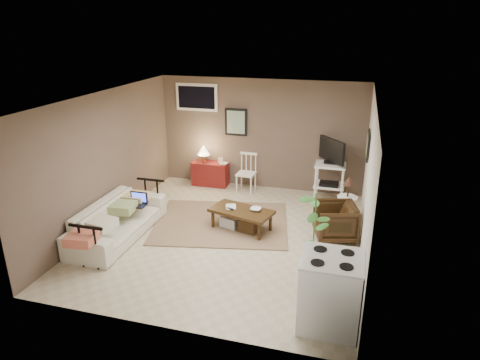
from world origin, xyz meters
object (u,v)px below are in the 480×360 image
(spindle_chair, at_px, (246,174))
(sofa, at_px, (117,214))
(tv_stand, at_px, (330,168))
(coffee_table, at_px, (241,218))
(side_table, at_px, (348,196))
(red_console, at_px, (210,171))
(potted_plant, at_px, (314,237))
(armchair, at_px, (335,220))
(stove, at_px, (330,292))

(spindle_chair, bearing_deg, sofa, -120.46)
(spindle_chair, relative_size, tv_stand, 0.64)
(coffee_table, relative_size, tv_stand, 0.92)
(sofa, xyz_separation_m, side_table, (3.76, 1.46, 0.18))
(red_console, height_order, potted_plant, potted_plant)
(tv_stand, bearing_deg, potted_plant, -89.58)
(sofa, bearing_deg, side_table, -68.81)
(side_table, height_order, armchair, side_table)
(spindle_chair, xyz_separation_m, stove, (2.11, -4.05, 0.08))
(red_console, relative_size, spindle_chair, 1.11)
(side_table, xyz_separation_m, stove, (-0.08, -2.83, -0.13))
(side_table, bearing_deg, sofa, -158.81)
(red_console, bearing_deg, armchair, -32.46)
(sofa, xyz_separation_m, tv_stand, (3.36, 2.67, 0.28))
(spindle_chair, bearing_deg, armchair, -40.55)
(armchair, height_order, potted_plant, potted_plant)
(armchair, xyz_separation_m, potted_plant, (-0.22, -1.51, 0.41))
(coffee_table, distance_m, armchair, 1.64)
(red_console, xyz_separation_m, spindle_chair, (0.89, -0.12, 0.07))
(spindle_chair, distance_m, armchair, 2.67)
(coffee_table, height_order, tv_stand, tv_stand)
(potted_plant, bearing_deg, tv_stand, 90.42)
(red_console, bearing_deg, coffee_table, -57.02)
(armchair, relative_size, potted_plant, 0.48)
(potted_plant, distance_m, stove, 0.90)
(stove, bearing_deg, side_table, 88.41)
(tv_stand, bearing_deg, stove, -85.40)
(coffee_table, relative_size, armchair, 1.75)
(sofa, xyz_separation_m, stove, (3.68, -1.37, 0.06))
(coffee_table, relative_size, side_table, 1.25)
(sofa, xyz_separation_m, armchair, (3.60, 0.94, -0.07))
(red_console, xyz_separation_m, tv_stand, (2.68, -0.13, 0.37))
(tv_stand, distance_m, potted_plant, 3.24)
(armchair, bearing_deg, stove, -13.56)
(tv_stand, bearing_deg, spindle_chair, 179.76)
(coffee_table, bearing_deg, red_console, 122.98)
(tv_stand, xyz_separation_m, potted_plant, (0.02, -3.24, 0.07))
(red_console, relative_size, armchair, 1.36)
(sofa, distance_m, red_console, 2.88)
(side_table, relative_size, armchair, 1.40)
(sofa, bearing_deg, tv_stand, -51.54)
(spindle_chair, relative_size, armchair, 1.22)
(stove, bearing_deg, tv_stand, 94.60)
(side_table, distance_m, potted_plant, 2.07)
(sofa, bearing_deg, coffee_table, -67.73)
(red_console, relative_size, side_table, 0.97)
(sofa, distance_m, potted_plant, 3.45)
(sofa, xyz_separation_m, red_console, (0.68, 2.80, -0.09))
(spindle_chair, relative_size, stove, 0.89)
(tv_stand, bearing_deg, side_table, -71.56)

